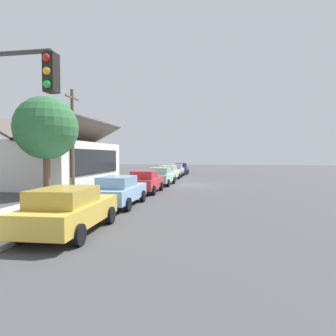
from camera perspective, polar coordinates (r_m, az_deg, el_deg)
ground_plane at (r=26.71m, az=4.52°, el=-3.28°), size 120.00×120.00×0.00m
sidewalk_curb at (r=27.77m, az=-7.08°, el=-2.91°), size 60.00×4.20×0.16m
car_mustard at (r=10.64m, az=-18.65°, el=-7.65°), size 4.70×2.23×1.59m
car_skyblue at (r=15.62m, az=-9.38°, el=-4.37°), size 4.73×1.95×1.59m
car_cherry at (r=20.99m, az=-4.37°, el=-2.61°), size 4.40×1.93×1.59m
car_seafoam at (r=26.22m, az=-1.43°, el=-1.60°), size 4.56×2.15×1.59m
car_ivory at (r=31.71m, az=0.14°, el=-0.90°), size 4.92×2.06×1.59m
car_silver at (r=37.20m, az=1.52°, el=-0.41°), size 4.32×2.01×1.59m
car_navy at (r=42.20m, az=2.63°, el=-0.08°), size 4.49×2.04×1.59m
storefront_building at (r=28.76m, az=-20.30°, el=1.09°), size 12.69×7.57×5.89m
shade_tree at (r=20.51m, az=-22.61°, el=7.13°), size 4.02×4.02×6.44m
utility_pole_wooden at (r=22.82m, az=-18.06°, el=5.51°), size 1.80×0.24×7.50m
fire_hydrant_red at (r=27.22m, az=-4.35°, el=-2.13°), size 0.22×0.22×0.71m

